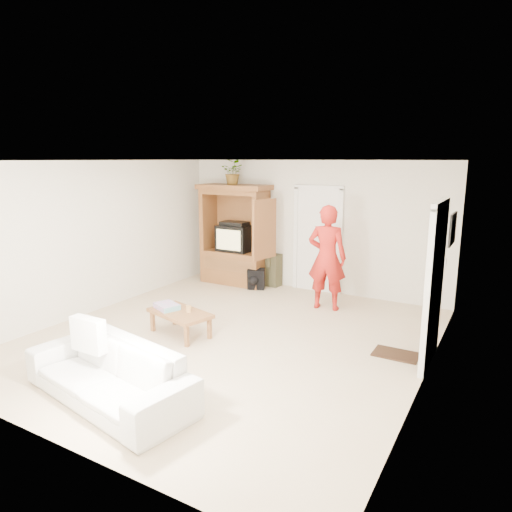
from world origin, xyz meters
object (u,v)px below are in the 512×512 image
Objects in this scene: armoire at (236,241)px; coffee_table at (180,314)px; man at (327,258)px; sofa at (108,373)px.

armoire is 1.90× the size of coffee_table.
sofa is at bearing 69.48° from man.
man is at bearing 87.76° from sofa.
man is (2.31, -0.67, 0.02)m from armoire.
armoire is at bearing 116.19° from sofa.
sofa reaches higher than coffee_table.
man is 4.32m from sofa.
sofa is (1.39, -4.84, -0.59)m from armoire.
coffee_table is (0.85, -2.94, -0.59)m from armoire.
man is 1.68× the size of coffee_table.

